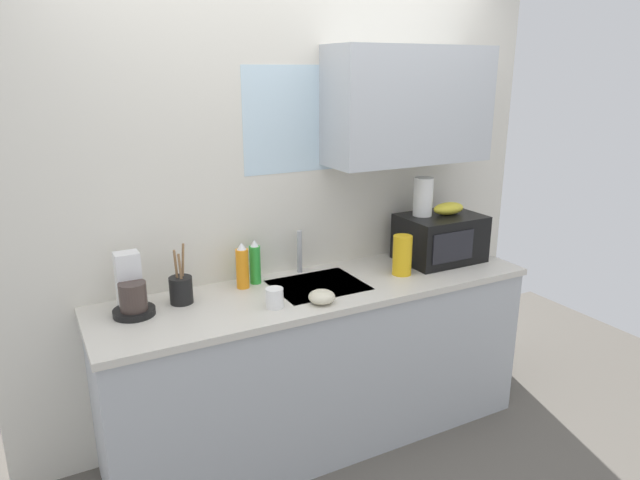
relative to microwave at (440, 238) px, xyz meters
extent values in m
cube|color=silver|center=(-0.82, 0.30, 0.21)|extent=(3.08, 0.10, 2.50)
cube|color=#B2B7BC|center=(-0.20, 0.09, 0.75)|extent=(0.94, 0.32, 0.62)
cube|color=silver|center=(-0.82, 0.26, 0.69)|extent=(0.56, 0.02, 0.55)
cube|color=#B2B7BC|center=(-0.82, -0.05, -0.60)|extent=(2.28, 0.60, 0.86)
cube|color=beige|center=(-0.82, -0.05, -0.15)|extent=(2.31, 0.63, 0.03)
cube|color=#9EA0A5|center=(-0.82, -0.03, -0.21)|extent=(0.46, 0.38, 0.14)
cylinder|color=#B2B5BA|center=(-0.82, 0.19, -0.02)|extent=(0.03, 0.03, 0.24)
cube|color=black|center=(0.00, 0.00, 0.00)|extent=(0.46, 0.34, 0.27)
cube|color=black|center=(-0.05, -0.17, 0.00)|extent=(0.28, 0.01, 0.17)
ellipsoid|color=gold|center=(0.05, 0.00, 0.17)|extent=(0.20, 0.11, 0.07)
cylinder|color=white|center=(-0.10, 0.05, 0.24)|extent=(0.11, 0.11, 0.22)
cylinder|color=black|center=(-1.74, 0.03, -0.12)|extent=(0.19, 0.19, 0.03)
cylinder|color=#3F332D|center=(-1.74, 0.02, -0.04)|extent=(0.12, 0.12, 0.13)
cube|color=silver|center=(-1.74, 0.10, 0.01)|extent=(0.11, 0.09, 0.26)
cylinder|color=green|center=(-1.10, 0.15, -0.03)|extent=(0.06, 0.06, 0.20)
cone|color=white|center=(-1.10, 0.15, 0.08)|extent=(0.04, 0.04, 0.04)
cylinder|color=orange|center=(-1.18, 0.12, -0.03)|extent=(0.07, 0.07, 0.21)
cone|color=white|center=(-1.18, 0.12, 0.09)|extent=(0.05, 0.05, 0.04)
cylinder|color=gold|center=(-0.34, -0.10, -0.03)|extent=(0.10, 0.10, 0.22)
cylinder|color=white|center=(-1.14, -0.19, -0.09)|extent=(0.08, 0.08, 0.09)
cylinder|color=black|center=(-1.51, 0.07, -0.07)|extent=(0.11, 0.11, 0.13)
cylinder|color=olive|center=(-1.52, 0.07, 0.02)|extent=(0.03, 0.03, 0.23)
cylinder|color=olive|center=(-1.49, 0.08, 0.03)|extent=(0.03, 0.02, 0.25)
cylinder|color=olive|center=(-1.51, 0.05, 0.01)|extent=(0.02, 0.03, 0.21)
ellipsoid|color=beige|center=(-0.92, -0.25, -0.10)|extent=(0.13, 0.13, 0.06)
camera|label=1|loc=(-2.12, -2.49, 0.95)|focal=32.10mm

